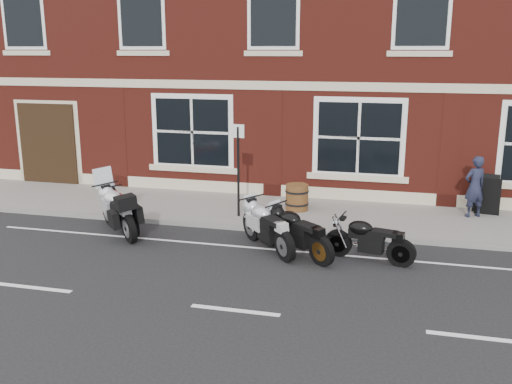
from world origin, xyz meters
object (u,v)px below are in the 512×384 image
at_px(moto_sport_black, 298,230).
at_px(moto_sport_silver, 268,225).
at_px(moto_naked_black, 368,238).
at_px(parking_sign, 238,164).
at_px(pedestrian_left, 475,187).
at_px(barrel_planter, 297,197).
at_px(a_board_sign, 487,195).
at_px(moto_sport_red, 123,209).
at_px(moto_touring_silver, 118,208).

height_order(moto_sport_black, moto_sport_silver, moto_sport_silver).
distance_m(moto_naked_black, parking_sign, 4.24).
bearing_deg(moto_sport_silver, parking_sign, 81.03).
height_order(pedestrian_left, barrel_planter, pedestrian_left).
bearing_deg(barrel_planter, a_board_sign, 9.87).
distance_m(moto_sport_red, parking_sign, 3.14).
height_order(a_board_sign, barrel_planter, a_board_sign).
bearing_deg(a_board_sign, pedestrian_left, -123.22).
relative_size(moto_sport_red, moto_sport_silver, 0.86).
bearing_deg(moto_sport_silver, pedestrian_left, -4.97).
xyz_separation_m(moto_touring_silver, moto_sport_red, (-0.03, 0.28, -0.10)).
height_order(moto_sport_red, parking_sign, parking_sign).
bearing_deg(moto_sport_red, moto_sport_black, -55.19).
distance_m(moto_sport_silver, a_board_sign, 6.40).
bearing_deg(a_board_sign, moto_sport_silver, -132.42).
xyz_separation_m(moto_sport_black, parking_sign, (-1.97, 2.20, 0.96)).
bearing_deg(parking_sign, pedestrian_left, 22.65).
relative_size(pedestrian_left, a_board_sign, 1.55).
distance_m(moto_sport_red, moto_sport_black, 4.65).
xyz_separation_m(moto_sport_silver, a_board_sign, (5.12, 3.84, 0.06)).
bearing_deg(parking_sign, moto_touring_silver, -137.50).
relative_size(moto_touring_silver, a_board_sign, 1.68).
bearing_deg(barrel_planter, parking_sign, -145.39).
bearing_deg(moto_naked_black, moto_sport_red, 96.02).
bearing_deg(moto_sport_silver, moto_sport_red, 130.37).
bearing_deg(moto_sport_black, pedestrian_left, -8.89).
bearing_deg(parking_sign, a_board_sign, 25.14).
bearing_deg(moto_sport_black, moto_touring_silver, 122.84).
distance_m(moto_sport_black, barrel_planter, 3.21).
bearing_deg(pedestrian_left, moto_sport_silver, 6.43).
bearing_deg(moto_naked_black, parking_sign, 71.04).
relative_size(moto_sport_red, moto_naked_black, 0.79).
relative_size(moto_touring_silver, moto_naked_black, 0.90).
relative_size(moto_touring_silver, moto_sport_black, 0.99).
distance_m(moto_sport_red, moto_sport_silver, 3.92).
xyz_separation_m(moto_naked_black, parking_sign, (-3.48, 2.19, 1.01)).
distance_m(moto_sport_black, moto_naked_black, 1.52).
bearing_deg(moto_sport_silver, moto_naked_black, -45.69).
relative_size(moto_naked_black, parking_sign, 0.81).
height_order(moto_sport_black, barrel_planter, moto_sport_black).
distance_m(moto_sport_black, moto_sport_silver, 0.73).
distance_m(moto_sport_red, a_board_sign, 9.56).
bearing_deg(barrel_planter, moto_sport_red, -149.30).
bearing_deg(moto_sport_red, a_board_sign, -25.68).
relative_size(moto_sport_silver, moto_naked_black, 0.91).
relative_size(moto_sport_black, parking_sign, 0.73).
relative_size(moto_sport_red, moto_sport_black, 0.87).
relative_size(moto_sport_silver, pedestrian_left, 1.10).
bearing_deg(moto_sport_black, moto_naked_black, -50.64).
bearing_deg(moto_touring_silver, a_board_sign, -23.12).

